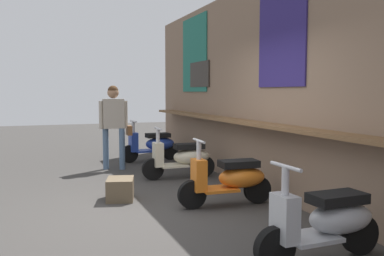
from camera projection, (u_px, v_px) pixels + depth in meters
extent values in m
plane|color=#383533|center=(158.00, 213.00, 5.58)|extent=(32.37, 32.37, 0.00)
cube|color=#7F6651|center=(289.00, 86.00, 6.15)|extent=(11.56, 0.25, 3.42)
cube|color=brown|center=(271.00, 126.00, 6.09)|extent=(10.41, 0.36, 0.05)
cube|color=#236B5B|center=(194.00, 54.00, 9.33)|extent=(1.44, 0.02, 1.67)
cube|color=navy|center=(281.00, 37.00, 6.06)|extent=(1.21, 0.02, 1.44)
cube|color=#2D2823|center=(199.00, 74.00, 9.06)|extent=(1.06, 0.03, 0.55)
ellipsoid|color=#233D9E|center=(160.00, 144.00, 9.84)|extent=(0.42, 0.72, 0.30)
cube|color=black|center=(158.00, 135.00, 9.80)|extent=(0.33, 0.57, 0.10)
cube|color=#233D9E|center=(146.00, 151.00, 9.71)|extent=(0.41, 0.52, 0.04)
cube|color=#233D9E|center=(133.00, 142.00, 9.56)|extent=(0.29, 0.18, 0.44)
cylinder|color=#B7B7BC|center=(133.00, 136.00, 9.55)|extent=(0.07, 0.07, 0.70)
cylinder|color=#B7B7BC|center=(133.00, 121.00, 9.52)|extent=(0.46, 0.06, 0.04)
cylinder|color=black|center=(129.00, 154.00, 9.55)|extent=(0.12, 0.41, 0.40)
cylinder|color=black|center=(170.00, 151.00, 9.96)|extent=(0.12, 0.41, 0.40)
ellipsoid|color=beige|center=(192.00, 157.00, 7.88)|extent=(0.42, 0.72, 0.30)
cube|color=black|center=(189.00, 146.00, 7.84)|extent=(0.33, 0.56, 0.10)
cube|color=beige|center=(174.00, 165.00, 7.78)|extent=(0.41, 0.52, 0.04)
cube|color=beige|center=(158.00, 154.00, 7.67)|extent=(0.29, 0.17, 0.44)
cylinder|color=#B7B7BC|center=(158.00, 148.00, 7.66)|extent=(0.07, 0.07, 0.70)
cylinder|color=#B7B7BC|center=(158.00, 129.00, 7.63)|extent=(0.46, 0.06, 0.04)
cylinder|color=black|center=(153.00, 169.00, 7.66)|extent=(0.12, 0.40, 0.40)
cylinder|color=black|center=(204.00, 166.00, 7.97)|extent=(0.12, 0.40, 0.40)
ellipsoid|color=orange|center=(242.00, 177.00, 5.98)|extent=(0.42, 0.72, 0.30)
cube|color=black|center=(239.00, 164.00, 5.95)|extent=(0.33, 0.57, 0.10)
cube|color=orange|center=(219.00, 189.00, 5.89)|extent=(0.41, 0.52, 0.04)
cube|color=orange|center=(199.00, 175.00, 5.78)|extent=(0.29, 0.18, 0.44)
cylinder|color=#B7B7BC|center=(199.00, 166.00, 5.77)|extent=(0.07, 0.07, 0.70)
cylinder|color=#B7B7BC|center=(199.00, 141.00, 5.74)|extent=(0.46, 0.06, 0.04)
cylinder|color=black|center=(192.00, 195.00, 5.77)|extent=(0.12, 0.41, 0.40)
cylinder|color=black|center=(257.00, 190.00, 6.07)|extent=(0.12, 0.41, 0.40)
ellipsoid|color=#B2B5BA|center=(341.00, 218.00, 4.05)|extent=(0.39, 0.71, 0.30)
cube|color=black|center=(337.00, 198.00, 4.02)|extent=(0.31, 0.56, 0.10)
cube|color=#B2B5BA|center=(311.00, 237.00, 3.94)|extent=(0.39, 0.51, 0.04)
cube|color=#B2B5BA|center=(285.00, 218.00, 3.81)|extent=(0.28, 0.17, 0.44)
cylinder|color=#B7B7BC|center=(285.00, 204.00, 3.79)|extent=(0.07, 0.07, 0.70)
cylinder|color=#B7B7BC|center=(286.00, 166.00, 3.76)|extent=(0.46, 0.05, 0.04)
cylinder|color=black|center=(275.00, 248.00, 3.79)|extent=(0.11, 0.40, 0.40)
cylinder|color=black|center=(360.00, 234.00, 4.17)|extent=(0.11, 0.40, 0.40)
cylinder|color=slate|center=(106.00, 149.00, 8.72)|extent=(0.12, 0.12, 0.86)
cylinder|color=slate|center=(122.00, 149.00, 8.71)|extent=(0.12, 0.12, 0.86)
cube|color=#ADA393|center=(113.00, 114.00, 8.65)|extent=(0.22, 0.44, 0.61)
sphere|color=#A37556|center=(113.00, 93.00, 8.61)|extent=(0.23, 0.23, 0.23)
sphere|color=#472D19|center=(113.00, 91.00, 8.61)|extent=(0.22, 0.22, 0.22)
cylinder|color=#ADA393|center=(101.00, 115.00, 8.57)|extent=(0.08, 0.08, 0.58)
cylinder|color=#ADA393|center=(126.00, 114.00, 8.73)|extent=(0.08, 0.08, 0.58)
cube|color=brown|center=(129.00, 130.00, 8.80)|extent=(0.26, 0.11, 0.20)
cube|color=brown|center=(120.00, 189.00, 6.27)|extent=(0.57, 0.50, 0.33)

